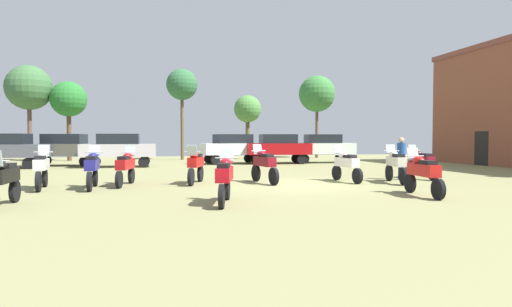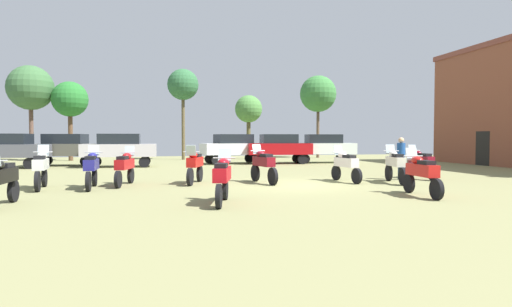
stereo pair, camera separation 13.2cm
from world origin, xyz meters
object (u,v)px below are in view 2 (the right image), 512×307
car_2 (7,148)px  tree_1 (249,110)px  motorcycle_7 (422,173)px  motorcycle_10 (195,165)px  car_4 (279,147)px  tree_2 (183,85)px  tree_5 (31,88)px  motorcycle_11 (92,167)px  person_1 (401,155)px  motorcycle_1 (263,164)px  motorcycle_6 (41,168)px  car_3 (66,147)px  motorcycle_3 (222,177)px  motorcycle_5 (395,164)px  car_1 (120,148)px  car_5 (323,146)px  motorcycle_4 (2,179)px  tree_3 (318,94)px  tree_4 (70,100)px  motorcycle_8 (346,164)px  motorcycle_2 (421,162)px  motorcycle_9 (125,166)px  car_6 (233,147)px

car_2 → tree_1: bearing=-59.9°
tree_1 → motorcycle_7: bearing=-87.7°
motorcycle_10 → car_4: car_4 is taller
tree_2 → tree_5: size_ratio=1.01×
motorcycle_11 → person_1: (12.17, 0.61, 0.30)m
motorcycle_1 → motorcycle_7: 5.94m
person_1 → tree_5: size_ratio=0.25×
motorcycle_6 → car_3: car_3 is taller
motorcycle_3 → motorcycle_5: bearing=41.0°
motorcycle_6 → car_1: bearing=75.3°
motorcycle_7 → car_5: size_ratio=0.50×
tree_5 → motorcycle_10: bearing=-59.1°
motorcycle_4 → car_5: (14.86, 16.12, 0.45)m
motorcycle_1 → car_2: size_ratio=0.50×
motorcycle_3 → tree_3: bearing=77.9°
tree_5 → motorcycle_4: bearing=-75.5°
tree_5 → tree_4: bearing=-4.7°
car_1 → motorcycle_11: bearing=-179.2°
car_1 → tree_1: size_ratio=0.82×
person_1 → tree_5: 27.56m
motorcycle_8 → motorcycle_10: (-5.93, 0.54, 0.02)m
car_5 → motorcycle_7: bearing=174.8°
motorcycle_6 → tree_1: tree_1 is taller
motorcycle_8 → motorcycle_4: bearing=-168.1°
motorcycle_3 → motorcycle_2: bearing=42.2°
motorcycle_1 → car_1: car_1 is taller
motorcycle_3 → tree_3: (11.62, 24.11, 4.89)m
motorcycle_1 → car_5: (7.10, 12.02, 0.43)m
car_5 → person_1: size_ratio=2.51×
motorcycle_11 → tree_5: tree_5 is taller
motorcycle_4 → motorcycle_9: bearing=-120.8°
motorcycle_4 → car_1: bearing=-95.0°
motorcycle_2 → car_5: car_5 is taller
motorcycle_7 → motorcycle_11: (-10.07, 4.02, 0.02)m
motorcycle_7 → car_5: bearing=84.2°
motorcycle_1 → motorcycle_8: (3.32, -0.23, -0.03)m
motorcycle_6 → car_3: bearing=91.8°
car_3 → tree_4: 7.21m
motorcycle_6 → motorcycle_8: size_ratio=1.03×
motorcycle_4 → motorcycle_3: bearing=173.3°
car_1 → motorcycle_2: bearing=-127.9°
motorcycle_3 → motorcycle_10: size_ratio=1.02×
tree_2 → motorcycle_10: bearing=-90.8°
motorcycle_11 → car_4: bearing=48.5°
motorcycle_11 → tree_5: 21.33m
tree_1 → motorcycle_5: bearing=-83.8°
motorcycle_7 → car_6: 17.09m
car_5 → tree_5: 22.35m
car_2 → motorcycle_7: bearing=-128.5°
motorcycle_2 → motorcycle_8: (-3.65, -0.47, -0.01)m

